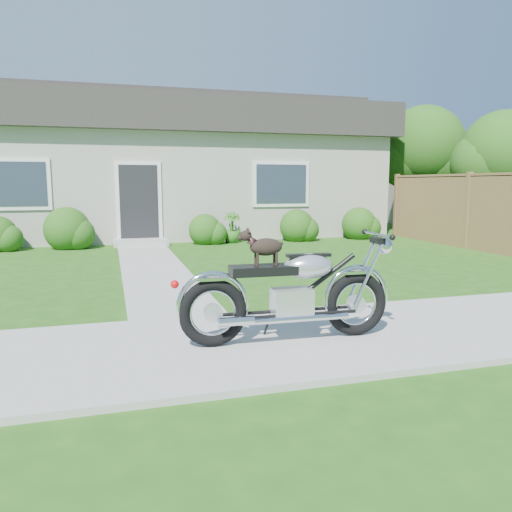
{
  "coord_description": "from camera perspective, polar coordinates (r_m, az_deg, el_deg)",
  "views": [
    {
      "loc": [
        -2.25,
        -4.69,
        1.61
      ],
      "look_at": [
        -0.59,
        1.0,
        0.75
      ],
      "focal_mm": 35.0,
      "sensor_mm": 36.0,
      "label": 1
    }
  ],
  "objects": [
    {
      "name": "potted_plant_left",
      "position": [
        13.33,
        -20.07,
        2.24
      ],
      "size": [
        0.62,
        0.68,
        0.65
      ],
      "primitive_type": "imported",
      "rotation": [
        0.0,
        0.0,
        1.35
      ],
      "color": "#295416",
      "rests_on": "ground"
    },
    {
      "name": "ground",
      "position": [
        5.45,
        9.01,
        -9.05
      ],
      "size": [
        80.0,
        80.0,
        0.0
      ],
      "primitive_type": "plane",
      "color": "#235114",
      "rests_on": "ground"
    },
    {
      "name": "walkway",
      "position": [
        9.85,
        -11.72,
        -1.22
      ],
      "size": [
        1.2,
        8.0,
        0.03
      ],
      "primitive_type": "cube",
      "color": "#9E9B93",
      "rests_on": "ground"
    },
    {
      "name": "house",
      "position": [
        16.85,
        -8.77,
        10.04
      ],
      "size": [
        12.6,
        7.03,
        4.5
      ],
      "color": "#B5B0A4",
      "rests_on": "ground"
    },
    {
      "name": "potted_plant_right",
      "position": [
        13.67,
        -2.79,
        3.27
      ],
      "size": [
        0.52,
        0.52,
        0.84
      ],
      "primitive_type": "imported",
      "rotation": [
        0.0,
        0.0,
        6.17
      ],
      "color": "#32701F",
      "rests_on": "ground"
    },
    {
      "name": "shrub_row",
      "position": [
        13.4,
        -7.53,
        3.13
      ],
      "size": [
        10.6,
        1.13,
        1.13
      ],
      "color": "#285616",
      "rests_on": "ground"
    },
    {
      "name": "sidewalk",
      "position": [
        5.44,
        9.01,
        -8.85
      ],
      "size": [
        24.0,
        2.2,
        0.04
      ],
      "primitive_type": "cube",
      "color": "#9E9B93",
      "rests_on": "ground"
    },
    {
      "name": "motorcycle_with_dog",
      "position": [
        5.0,
        4.09,
        -4.11
      ],
      "size": [
        2.22,
        0.6,
        1.13
      ],
      "rotation": [
        0.0,
        0.0,
        -0.04
      ],
      "color": "black",
      "rests_on": "sidewalk"
    },
    {
      "name": "tree_far",
      "position": [
        18.15,
        19.01,
        11.29
      ],
      "size": [
        2.78,
        2.75,
        4.22
      ],
      "color": "#3D2B1C",
      "rests_on": "ground"
    },
    {
      "name": "fence",
      "position": [
        13.51,
        23.06,
        4.77
      ],
      "size": [
        0.12,
        6.62,
        1.9
      ],
      "color": "#9D7846",
      "rests_on": "ground"
    },
    {
      "name": "tree_near",
      "position": [
        15.56,
        26.94,
        9.97
      ],
      "size": [
        2.44,
        2.35,
        3.61
      ],
      "color": "#3D2B1C",
      "rests_on": "ground"
    }
  ]
}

